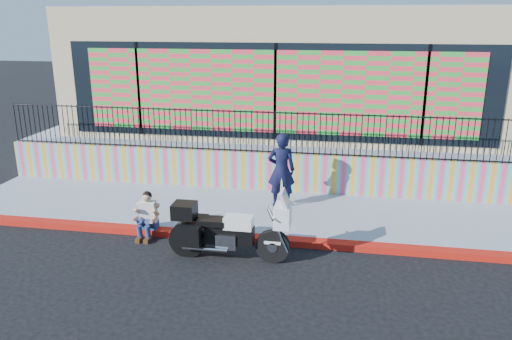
# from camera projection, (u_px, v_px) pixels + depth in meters

# --- Properties ---
(ground) EXTENTS (90.00, 90.00, 0.00)m
(ground) POSITION_uv_depth(u_px,v_px,m) (249.00, 241.00, 11.46)
(ground) COLOR black
(ground) RESTS_ON ground
(red_curb) EXTENTS (16.00, 0.30, 0.15)m
(red_curb) POSITION_uv_depth(u_px,v_px,m) (249.00, 238.00, 11.44)
(red_curb) COLOR #B2100C
(red_curb) RESTS_ON ground
(sidewalk) EXTENTS (16.00, 3.00, 0.15)m
(sidewalk) POSITION_uv_depth(u_px,v_px,m) (261.00, 212.00, 12.99)
(sidewalk) COLOR #868EA1
(sidewalk) RESTS_ON ground
(mural_wall) EXTENTS (16.00, 0.20, 1.10)m
(mural_wall) POSITION_uv_depth(u_px,v_px,m) (270.00, 171.00, 14.32)
(mural_wall) COLOR #ED3E6C
(mural_wall) RESTS_ON sidewalk
(metal_fence) EXTENTS (15.80, 0.04, 1.20)m
(metal_fence) POSITION_uv_depth(u_px,v_px,m) (271.00, 132.00, 13.98)
(metal_fence) COLOR black
(metal_fence) RESTS_ON mural_wall
(elevated_platform) EXTENTS (16.00, 10.00, 1.25)m
(elevated_platform) POSITION_uv_depth(u_px,v_px,m) (289.00, 135.00, 19.14)
(elevated_platform) COLOR #868EA1
(elevated_platform) RESTS_ON ground
(storefront_building) EXTENTS (14.00, 8.06, 4.00)m
(storefront_building) POSITION_uv_depth(u_px,v_px,m) (290.00, 66.00, 18.17)
(storefront_building) COLOR tan
(storefront_building) RESTS_ON elevated_platform
(police_motorcycle) EXTENTS (2.55, 0.84, 1.59)m
(police_motorcycle) POSITION_uv_depth(u_px,v_px,m) (227.00, 229.00, 10.47)
(police_motorcycle) COLOR black
(police_motorcycle) RESTS_ON ground
(police_officer) EXTENTS (0.77, 0.56, 1.96)m
(police_officer) POSITION_uv_depth(u_px,v_px,m) (281.00, 170.00, 12.97)
(police_officer) COLOR black
(police_officer) RESTS_ON sidewalk
(seated_man) EXTENTS (0.54, 0.71, 1.06)m
(seated_man) POSITION_uv_depth(u_px,v_px,m) (146.00, 219.00, 11.55)
(seated_man) COLOR navy
(seated_man) RESTS_ON ground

